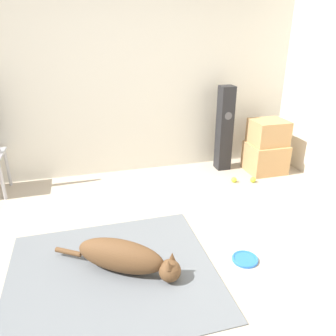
{
  "coord_description": "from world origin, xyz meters",
  "views": [
    {
      "loc": [
        -0.14,
        -1.87,
        1.72
      ],
      "look_at": [
        0.64,
        0.99,
        0.45
      ],
      "focal_mm": 35.0,
      "sensor_mm": 36.0,
      "label": 1
    }
  ],
  "objects_px": {
    "frisbee": "(245,259)",
    "cardboard_box_upper": "(268,132)",
    "dog": "(125,257)",
    "cardboard_box_lower": "(265,158)",
    "tennis_ball_near_speaker": "(253,180)",
    "floor_speaker": "(224,129)",
    "tennis_ball_by_boxes": "(234,180)"
  },
  "relations": [
    {
      "from": "tennis_ball_near_speaker",
      "to": "dog",
      "type": "bearing_deg",
      "value": -145.92
    },
    {
      "from": "frisbee",
      "to": "cardboard_box_upper",
      "type": "relative_size",
      "value": 0.5
    },
    {
      "from": "cardboard_box_upper",
      "to": "frisbee",
      "type": "bearing_deg",
      "value": -124.7
    },
    {
      "from": "cardboard_box_lower",
      "to": "tennis_ball_by_boxes",
      "type": "xyz_separation_m",
      "value": [
        -0.53,
        -0.21,
        -0.15
      ]
    },
    {
      "from": "frisbee",
      "to": "floor_speaker",
      "type": "relative_size",
      "value": 0.19
    },
    {
      "from": "tennis_ball_by_boxes",
      "to": "tennis_ball_near_speaker",
      "type": "xyz_separation_m",
      "value": [
        0.22,
        -0.06,
        0.0
      ]
    },
    {
      "from": "cardboard_box_upper",
      "to": "tennis_ball_by_boxes",
      "type": "height_order",
      "value": "cardboard_box_upper"
    },
    {
      "from": "cardboard_box_lower",
      "to": "tennis_ball_near_speaker",
      "type": "xyz_separation_m",
      "value": [
        -0.31,
        -0.27,
        -0.15
      ]
    },
    {
      "from": "frisbee",
      "to": "dog",
      "type": "bearing_deg",
      "value": 172.45
    },
    {
      "from": "dog",
      "to": "cardboard_box_lower",
      "type": "xyz_separation_m",
      "value": [
        2.03,
        1.44,
        0.05
      ]
    },
    {
      "from": "cardboard_box_upper",
      "to": "floor_speaker",
      "type": "bearing_deg",
      "value": 156.61
    },
    {
      "from": "dog",
      "to": "floor_speaker",
      "type": "bearing_deg",
      "value": 47.39
    },
    {
      "from": "dog",
      "to": "floor_speaker",
      "type": "height_order",
      "value": "floor_speaker"
    },
    {
      "from": "cardboard_box_lower",
      "to": "floor_speaker",
      "type": "relative_size",
      "value": 0.43
    },
    {
      "from": "floor_speaker",
      "to": "dog",
      "type": "bearing_deg",
      "value": -132.61
    },
    {
      "from": "cardboard_box_lower",
      "to": "floor_speaker",
      "type": "distance_m",
      "value": 0.65
    },
    {
      "from": "dog",
      "to": "tennis_ball_by_boxes",
      "type": "height_order",
      "value": "dog"
    },
    {
      "from": "cardboard_box_upper",
      "to": "tennis_ball_by_boxes",
      "type": "distance_m",
      "value": 0.76
    },
    {
      "from": "cardboard_box_lower",
      "to": "tennis_ball_by_boxes",
      "type": "height_order",
      "value": "cardboard_box_lower"
    },
    {
      "from": "cardboard_box_lower",
      "to": "frisbee",
      "type": "bearing_deg",
      "value": -124.76
    },
    {
      "from": "frisbee",
      "to": "tennis_ball_near_speaker",
      "type": "relative_size",
      "value": 3.17
    },
    {
      "from": "cardboard_box_upper",
      "to": "tennis_ball_by_boxes",
      "type": "relative_size",
      "value": 6.4
    },
    {
      "from": "cardboard_box_upper",
      "to": "tennis_ball_by_boxes",
      "type": "xyz_separation_m",
      "value": [
        -0.54,
        -0.23,
        -0.49
      ]
    },
    {
      "from": "dog",
      "to": "tennis_ball_near_speaker",
      "type": "relative_size",
      "value": 13.72
    },
    {
      "from": "frisbee",
      "to": "tennis_ball_by_boxes",
      "type": "height_order",
      "value": "tennis_ball_by_boxes"
    },
    {
      "from": "frisbee",
      "to": "floor_speaker",
      "type": "height_order",
      "value": "floor_speaker"
    },
    {
      "from": "dog",
      "to": "frisbee",
      "type": "xyz_separation_m",
      "value": [
        0.94,
        -0.12,
        -0.12
      ]
    },
    {
      "from": "cardboard_box_upper",
      "to": "tennis_ball_by_boxes",
      "type": "bearing_deg",
      "value": -156.75
    },
    {
      "from": "dog",
      "to": "cardboard_box_upper",
      "type": "relative_size",
      "value": 2.15
    },
    {
      "from": "dog",
      "to": "frisbee",
      "type": "distance_m",
      "value": 0.96
    },
    {
      "from": "cardboard_box_upper",
      "to": "floor_speaker",
      "type": "distance_m",
      "value": 0.54
    },
    {
      "from": "cardboard_box_lower",
      "to": "floor_speaker",
      "type": "bearing_deg",
      "value": 154.34
    }
  ]
}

